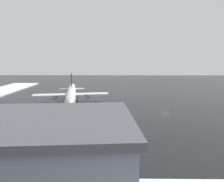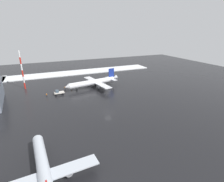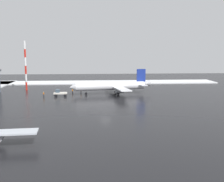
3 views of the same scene
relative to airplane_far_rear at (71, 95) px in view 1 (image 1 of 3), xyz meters
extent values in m
plane|color=black|center=(30.22, -4.03, -2.99)|extent=(240.00, 240.00, 0.00)
cylinder|color=white|center=(0.13, -0.73, 0.00)|extent=(7.24, 25.74, 2.90)
cone|color=white|center=(2.49, -14.36, 0.00)|extent=(3.07, 2.49, 2.76)
cone|color=white|center=(-2.27, 13.07, 0.51)|extent=(2.95, 3.43, 2.82)
cube|color=white|center=(6.59, 2.99, -0.26)|extent=(11.58, 5.60, 0.31)
cylinder|color=gray|center=(4.98, 2.28, -1.11)|extent=(2.18, 3.15, 1.71)
cube|color=white|center=(-7.21, 0.60, -0.26)|extent=(11.58, 5.60, 0.31)
cylinder|color=gray|center=(-5.45, 0.47, -1.11)|extent=(2.18, 3.15, 1.71)
cube|color=navy|center=(-1.92, 11.05, 3.67)|extent=(0.89, 3.42, 4.78)
cube|color=white|center=(0.63, 11.32, 0.34)|extent=(4.42, 2.89, 0.20)
cube|color=white|center=(-4.41, 10.44, 0.34)|extent=(4.42, 2.89, 0.20)
cylinder|color=black|center=(1.66, -9.56, -1.28)|extent=(0.20, 0.20, 0.60)
cylinder|color=black|center=(1.66, -9.56, -2.52)|extent=(0.46, 0.98, 0.94)
cylinder|color=black|center=(1.54, 2.12, -1.28)|extent=(0.20, 0.20, 0.60)
cylinder|color=black|center=(1.54, 2.12, -2.52)|extent=(0.46, 0.98, 0.94)
cylinder|color=black|center=(-2.16, 1.47, -1.28)|extent=(0.20, 0.20, 0.60)
cylinder|color=black|center=(-2.16, 1.47, -2.52)|extent=(0.46, 0.98, 0.94)
cube|color=silver|center=(4.00, -18.44, -1.84)|extent=(2.36, 4.68, 0.50)
cube|color=#3F5160|center=(4.03, -19.36, -1.04)|extent=(1.55, 1.45, 1.10)
cylinder|color=black|center=(5.04, -20.01, -2.54)|extent=(0.35, 0.91, 0.90)
cylinder|color=black|center=(3.06, -20.08, -2.54)|extent=(0.35, 0.91, 0.90)
cylinder|color=black|center=(4.93, -16.79, -2.54)|extent=(0.35, 0.91, 0.90)
cylinder|color=black|center=(2.95, -16.87, -2.54)|extent=(0.35, 0.91, 0.90)
cylinder|color=black|center=(4.19, -24.09, -2.57)|extent=(0.16, 0.16, 0.85)
cylinder|color=black|center=(4.32, -24.24, -2.57)|extent=(0.16, 0.16, 0.85)
cylinder|color=orange|center=(4.25, -24.16, -1.83)|extent=(0.36, 0.36, 0.62)
sphere|color=tan|center=(4.25, -24.16, -1.40)|extent=(0.24, 0.24, 0.24)
cylinder|color=black|center=(-2.59, -11.54, -2.57)|extent=(0.16, 0.16, 0.85)
cylinder|color=black|center=(-2.42, -11.45, -2.57)|extent=(0.16, 0.16, 0.85)
cylinder|color=orange|center=(-2.51, -11.49, -1.83)|extent=(0.36, 0.36, 0.62)
sphere|color=tan|center=(-2.51, -11.49, -1.40)|extent=(0.24, 0.24, 0.24)
cylinder|color=black|center=(-2.80, -14.57, -2.57)|extent=(0.16, 0.16, 0.85)
cylinder|color=black|center=(-2.93, -14.72, -2.57)|extent=(0.16, 0.16, 0.85)
cylinder|color=orange|center=(-2.86, -14.65, -1.83)|extent=(0.36, 0.36, 0.62)
sphere|color=tan|center=(-2.86, -14.65, -1.40)|extent=(0.24, 0.24, 0.24)
cube|color=slate|center=(3.87, -48.76, 1.01)|extent=(25.03, 15.85, 8.00)
cube|color=#4C4F54|center=(3.87, -48.76, 5.41)|extent=(26.10, 16.92, 0.80)
camera|label=1|loc=(14.45, -70.71, 12.09)|focal=35.00mm
camera|label=2|loc=(85.44, -26.04, 26.79)|focal=28.00mm
camera|label=3|loc=(101.92, -7.57, 12.98)|focal=45.00mm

